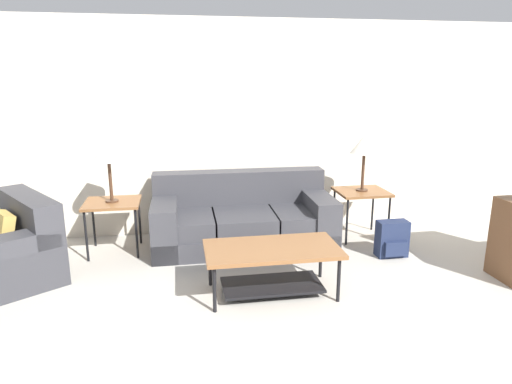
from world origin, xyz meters
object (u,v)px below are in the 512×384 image
object	(u,v)px
couch	(243,220)
backpack	(392,239)
table_lamp_right	(365,145)
side_table_left	(112,206)
table_lamp_left	(108,152)
side_table_right	(362,195)
coffee_table	(272,259)

from	to	relation	value
couch	backpack	world-z (taller)	couch
table_lamp_right	couch	bearing A→B (deg)	179.41
table_lamp_right	backpack	xyz separation A→B (m)	(0.11, -0.65, -0.94)
couch	side_table_left	xyz separation A→B (m)	(-1.45, -0.01, 0.24)
couch	table_lamp_left	bearing A→B (deg)	-179.42
table_lamp_right	backpack	world-z (taller)	table_lamp_right
table_lamp_left	backpack	xyz separation A→B (m)	(3.01, -0.65, -0.94)
side_table_left	side_table_right	xyz separation A→B (m)	(2.91, 0.00, 0.00)
table_lamp_right	backpack	distance (m)	1.15
table_lamp_left	side_table_right	bearing A→B (deg)	0.00
side_table_left	table_lamp_right	distance (m)	2.97
side_table_left	backpack	size ratio (longest dim) A/B	1.49
side_table_right	backpack	bearing A→B (deg)	-80.53
side_table_left	side_table_right	distance (m)	2.91
table_lamp_left	coffee_table	bearing A→B (deg)	-40.01
couch	side_table_right	xyz separation A→B (m)	(1.45, -0.01, 0.24)
coffee_table	couch	bearing A→B (deg)	93.54
coffee_table	side_table_left	world-z (taller)	side_table_left
side_table_right	table_lamp_right	distance (m)	0.61
side_table_left	backpack	world-z (taller)	side_table_left
side_table_left	table_lamp_right	bearing A→B (deg)	0.00
couch	table_lamp_right	xyz separation A→B (m)	(1.45, -0.01, 0.85)
table_lamp_right	backpack	bearing A→B (deg)	-80.53
backpack	side_table_left	bearing A→B (deg)	167.90
side_table_right	backpack	world-z (taller)	side_table_right
coffee_table	side_table_left	bearing A→B (deg)	139.99
backpack	couch	bearing A→B (deg)	157.04
side_table_right	table_lamp_left	distance (m)	2.97
coffee_table	backpack	size ratio (longest dim) A/B	3.01
coffee_table	side_table_right	xyz separation A→B (m)	(1.37, 1.29, 0.20)
coffee_table	backpack	world-z (taller)	coffee_table
backpack	table_lamp_left	bearing A→B (deg)	167.90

